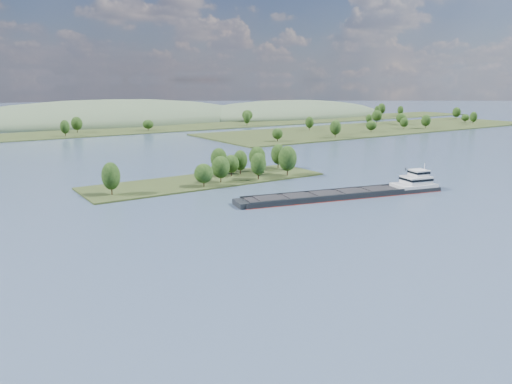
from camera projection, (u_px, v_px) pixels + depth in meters
ground at (296, 213)px, 155.88m from camera, size 1800.00×1800.00×0.00m
tree_island at (224, 170)px, 207.24m from camera, size 100.00×30.00×14.10m
right_bank at (382, 128)px, 426.42m from camera, size 320.00×90.00×14.02m
back_shoreline at (85, 132)px, 388.57m from camera, size 900.00×60.00×15.53m
hill_east at (288, 116)px, 580.54m from camera, size 260.00×140.00×36.00m
hill_west at (110, 122)px, 497.85m from camera, size 320.00×160.00×44.00m
cargo_barge at (356, 192)px, 179.06m from camera, size 79.28×26.60×10.70m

